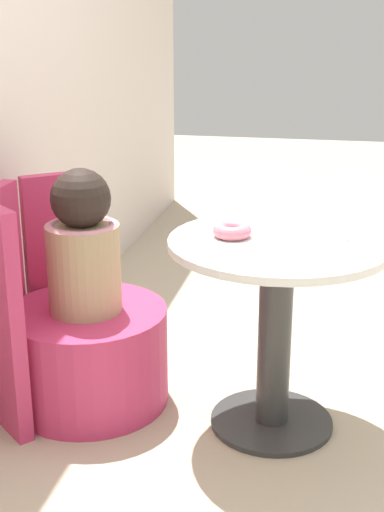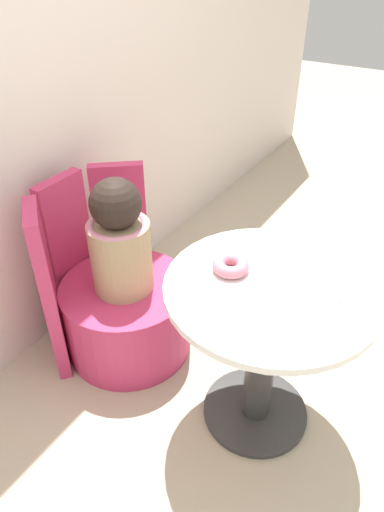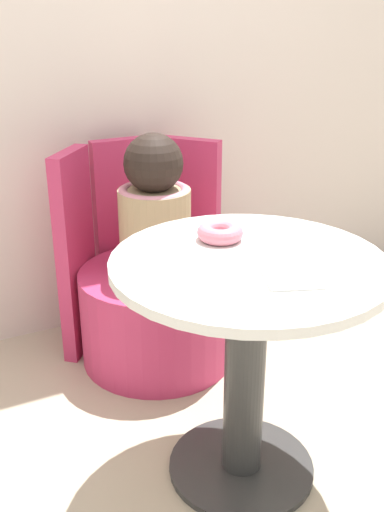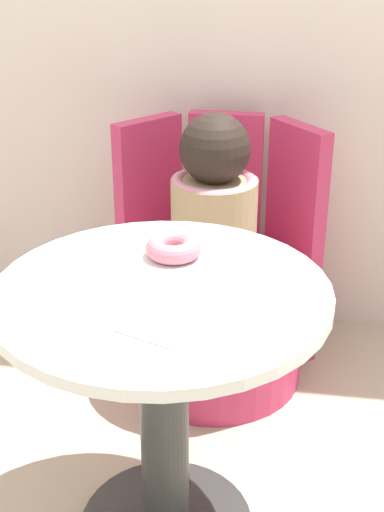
{
  "view_description": "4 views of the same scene",
  "coord_description": "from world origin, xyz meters",
  "px_view_note": "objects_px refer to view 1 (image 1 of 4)",
  "views": [
    {
      "loc": [
        -2.0,
        -0.09,
        1.29
      ],
      "look_at": [
        0.1,
        0.35,
        0.57
      ],
      "focal_mm": 50.0,
      "sensor_mm": 36.0,
      "label": 1
    },
    {
      "loc": [
        -0.99,
        -0.31,
        1.54
      ],
      "look_at": [
        0.16,
        0.42,
        0.58
      ],
      "focal_mm": 32.0,
      "sensor_mm": 36.0,
      "label": 2
    },
    {
      "loc": [
        -0.63,
        -1.04,
        1.21
      ],
      "look_at": [
        0.06,
        0.34,
        0.56
      ],
      "focal_mm": 42.0,
      "sensor_mm": 36.0,
      "label": 3
    },
    {
      "loc": [
        0.33,
        -1.14,
        1.31
      ],
      "look_at": [
        0.1,
        0.42,
        0.55
      ],
      "focal_mm": 50.0,
      "sensor_mm": 36.0,
      "label": 4
    }
  ],
  "objects_px": {
    "tub_chair": "(89,355)",
    "child_figure": "(83,246)",
    "round_table": "(276,300)",
    "donut": "(232,230)"
  },
  "relations": [
    {
      "from": "round_table",
      "to": "donut",
      "type": "height_order",
      "value": "donut"
    },
    {
      "from": "tub_chair",
      "to": "child_figure",
      "type": "bearing_deg",
      "value": -90.0
    },
    {
      "from": "tub_chair",
      "to": "child_figure",
      "type": "height_order",
      "value": "child_figure"
    },
    {
      "from": "round_table",
      "to": "tub_chair",
      "type": "relative_size",
      "value": 1.24
    },
    {
      "from": "round_table",
      "to": "donut",
      "type": "relative_size",
      "value": 5.64
    },
    {
      "from": "round_table",
      "to": "donut",
      "type": "bearing_deg",
      "value": 90.33
    },
    {
      "from": "tub_chair",
      "to": "child_figure",
      "type": "xyz_separation_m",
      "value": [
        0.0,
        -0.0,
        0.4
      ]
    },
    {
      "from": "tub_chair",
      "to": "donut",
      "type": "bearing_deg",
      "value": -93.23
    },
    {
      "from": "round_table",
      "to": "donut",
      "type": "xyz_separation_m",
      "value": [
        -0.0,
        0.14,
        0.22
      ]
    },
    {
      "from": "tub_chair",
      "to": "round_table",
      "type": "bearing_deg",
      "value": -92.43
    }
  ]
}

